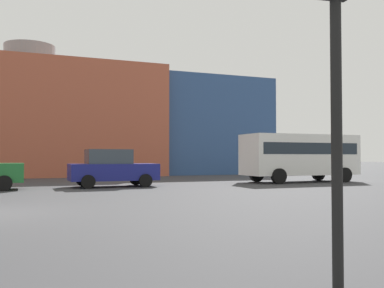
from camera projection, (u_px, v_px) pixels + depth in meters
The scene contains 4 objects.
building_backdrop at pixel (29, 123), 35.44m from camera, with size 39.43×12.86×10.52m.
parked_car_3 at pixel (112, 168), 21.15m from camera, with size 4.18×2.05×1.81m.
white_bus at pixel (300, 154), 25.23m from camera, with size 6.80×2.62×2.72m.
traffic_light_near_right at pixel (337, 13), 4.73m from camera, with size 0.39×0.38×4.08m.
Camera 1 is at (1.14, -12.27, 1.44)m, focal length 40.87 mm.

